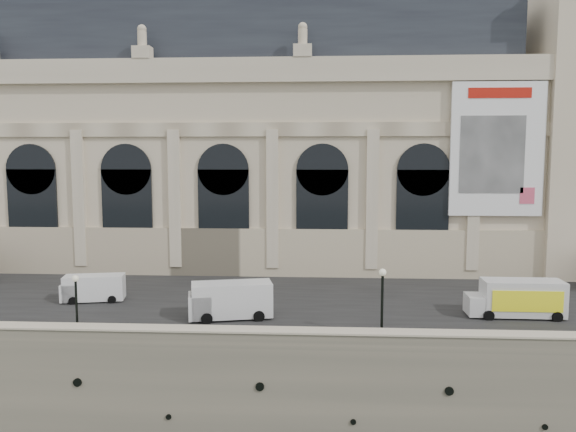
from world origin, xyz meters
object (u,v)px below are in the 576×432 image
at_px(van_c, 91,288).
at_px(lamp_left, 77,306).
at_px(lamp_right, 382,304).
at_px(van_b, 227,301).
at_px(box_truck, 517,299).

xyz_separation_m(van_c, lamp_left, (2.87, -9.15, 0.97)).
bearing_deg(lamp_right, van_b, 160.32).
relative_size(box_truck, lamp_right, 1.49).
distance_m(van_b, van_c, 13.17).
distance_m(van_b, lamp_right, 12.00).
xyz_separation_m(box_truck, lamp_left, (-31.71, -6.47, 0.67)).
height_order(van_b, lamp_left, lamp_left).
distance_m(van_b, box_truck, 22.23).
xyz_separation_m(van_c, lamp_right, (23.67, -8.42, 1.24)).
bearing_deg(van_c, van_b, -19.50).
relative_size(van_b, lamp_right, 1.37).
distance_m(box_truck, lamp_left, 32.37).
relative_size(van_c, box_truck, 0.75).
bearing_deg(van_c, lamp_right, -19.59).
relative_size(van_b, box_truck, 0.92).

